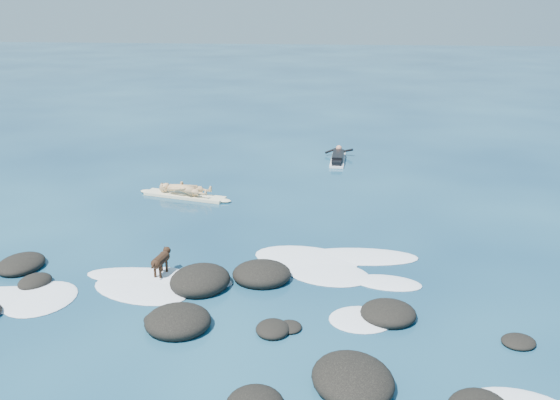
# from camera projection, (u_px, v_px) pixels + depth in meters

# --- Properties ---
(ground) EXTENTS (160.00, 160.00, 0.00)m
(ground) POSITION_uv_depth(u_px,v_px,m) (221.00, 288.00, 14.58)
(ground) COLOR #0A2642
(ground) RESTS_ON ground
(reef_rocks) EXTENTS (13.58, 6.30, 0.61)m
(reef_rocks) POSITION_uv_depth(u_px,v_px,m) (214.00, 319.00, 12.93)
(reef_rocks) COLOR black
(reef_rocks) RESTS_ON ground
(breaking_foam) EXTENTS (14.37, 7.69, 0.12)m
(breaking_foam) POSITION_uv_depth(u_px,v_px,m) (169.00, 296.00, 14.17)
(breaking_foam) COLOR white
(breaking_foam) RESTS_ON ground
(standing_surfer_rig) EXTENTS (3.42, 1.29, 1.97)m
(standing_surfer_rig) POSITION_uv_depth(u_px,v_px,m) (184.00, 175.00, 20.94)
(standing_surfer_rig) COLOR #EDE8BE
(standing_surfer_rig) RESTS_ON ground
(paddling_surfer_rig) EXTENTS (1.23, 2.72, 0.47)m
(paddling_surfer_rig) POSITION_uv_depth(u_px,v_px,m) (338.00, 157.00, 25.82)
(paddling_surfer_rig) COLOR white
(paddling_surfer_rig) RESTS_ON ground
(dog) EXTENTS (0.36, 1.04, 0.66)m
(dog) POSITION_uv_depth(u_px,v_px,m) (161.00, 259.00, 15.06)
(dog) COLOR black
(dog) RESTS_ON ground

